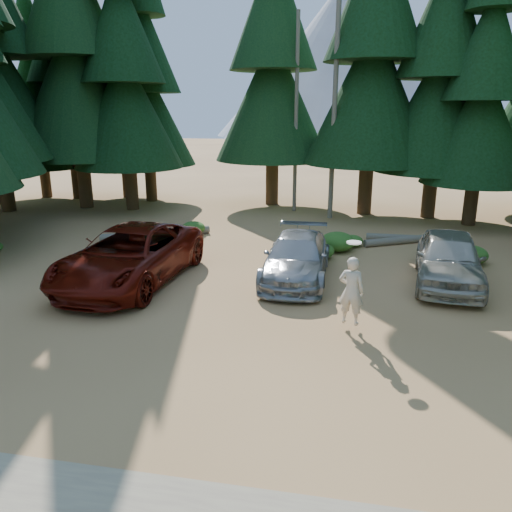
# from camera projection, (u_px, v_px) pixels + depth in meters

# --- Properties ---
(ground) EXTENTS (160.00, 160.00, 0.00)m
(ground) POSITION_uv_depth(u_px,v_px,m) (267.00, 342.00, 11.91)
(ground) COLOR #A47445
(ground) RESTS_ON ground
(forest_belt_north) EXTENTS (36.00, 7.00, 22.00)m
(forest_belt_north) POSITION_uv_depth(u_px,v_px,m) (315.00, 215.00, 26.04)
(forest_belt_north) COLOR black
(forest_belt_north) RESTS_ON ground
(snag_front) EXTENTS (0.24, 0.24, 12.00)m
(snag_front) POSITION_uv_depth(u_px,v_px,m) (335.00, 94.00, 23.72)
(snag_front) COLOR slate
(snag_front) RESTS_ON ground
(snag_back) EXTENTS (0.20, 0.20, 10.00)m
(snag_back) POSITION_uv_depth(u_px,v_px,m) (296.00, 116.00, 25.77)
(snag_back) COLOR slate
(snag_back) RESTS_ON ground
(mountain_peak) EXTENTS (48.00, 50.00, 28.00)m
(mountain_peak) POSITION_uv_depth(u_px,v_px,m) (333.00, 67.00, 91.86)
(mountain_peak) COLOR #95989D
(mountain_peak) RESTS_ON ground
(red_pickup) EXTENTS (3.34, 6.54, 1.77)m
(red_pickup) POSITION_uv_depth(u_px,v_px,m) (130.00, 256.00, 15.79)
(red_pickup) COLOR #5F1008
(red_pickup) RESTS_ON ground
(silver_minivan_center) EXTENTS (2.01, 4.94, 1.43)m
(silver_minivan_center) POSITION_uv_depth(u_px,v_px,m) (297.00, 258.00, 16.17)
(silver_minivan_center) COLOR #9B9EA2
(silver_minivan_center) RESTS_ON ground
(silver_minivan_right) EXTENTS (2.50, 5.08, 1.67)m
(silver_minivan_right) POSITION_uv_depth(u_px,v_px,m) (449.00, 259.00, 15.66)
(silver_minivan_right) COLOR #B5AFA0
(silver_minivan_right) RESTS_ON ground
(frisbee_player) EXTENTS (0.72, 0.56, 2.11)m
(frisbee_player) POSITION_uv_depth(u_px,v_px,m) (351.00, 290.00, 12.32)
(frisbee_player) COLOR beige
(frisbee_player) RESTS_ON ground
(log_left) EXTENTS (4.20, 2.70, 0.34)m
(log_left) POSITION_uv_depth(u_px,v_px,m) (156.00, 234.00, 21.51)
(log_left) COLOR slate
(log_left) RESTS_ON ground
(log_mid) EXTENTS (3.43, 0.29, 0.28)m
(log_mid) POSITION_uv_depth(u_px,v_px,m) (408.00, 238.00, 20.88)
(log_mid) COLOR slate
(log_mid) RESTS_ON ground
(log_right) EXTENTS (4.29, 2.53, 0.30)m
(log_right) POSITION_uv_depth(u_px,v_px,m) (415.00, 239.00, 20.70)
(log_right) COLOR slate
(log_right) RESTS_ON ground
(shrub_far_left) EXTENTS (1.03, 1.03, 0.57)m
(shrub_far_left) POSITION_uv_depth(u_px,v_px,m) (193.00, 228.00, 22.06)
(shrub_far_left) COLOR #2D651E
(shrub_far_left) RESTS_ON ground
(shrub_left) EXTENTS (0.89, 0.89, 0.49)m
(shrub_left) POSITION_uv_depth(u_px,v_px,m) (145.00, 235.00, 21.04)
(shrub_left) COLOR #2D651E
(shrub_left) RESTS_ON ground
(shrub_center_left) EXTENTS (1.35, 1.35, 0.74)m
(shrub_center_left) POSITION_uv_depth(u_px,v_px,m) (337.00, 242.00, 19.45)
(shrub_center_left) COLOR #2D651E
(shrub_center_left) RESTS_ON ground
(shrub_center_right) EXTENTS (0.84, 0.84, 0.46)m
(shrub_center_right) POSITION_uv_depth(u_px,v_px,m) (352.00, 241.00, 20.10)
(shrub_center_right) COLOR #2D651E
(shrub_center_right) RESTS_ON ground
(shrub_right) EXTENTS (1.09, 1.09, 0.60)m
(shrub_right) POSITION_uv_depth(u_px,v_px,m) (320.00, 251.00, 18.47)
(shrub_right) COLOR #2D651E
(shrub_right) RESTS_ON ground
(shrub_far_right) EXTENTS (1.17, 1.17, 0.65)m
(shrub_far_right) POSITION_uv_depth(u_px,v_px,m) (471.00, 255.00, 17.89)
(shrub_far_right) COLOR #2D651E
(shrub_far_right) RESTS_ON ground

